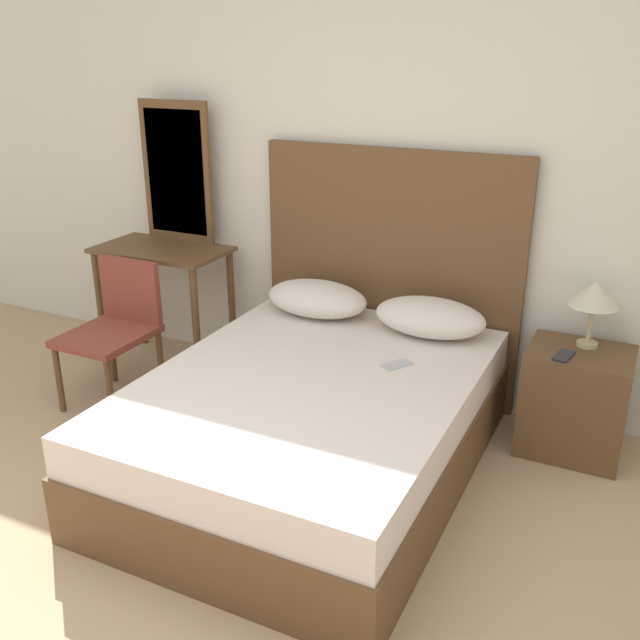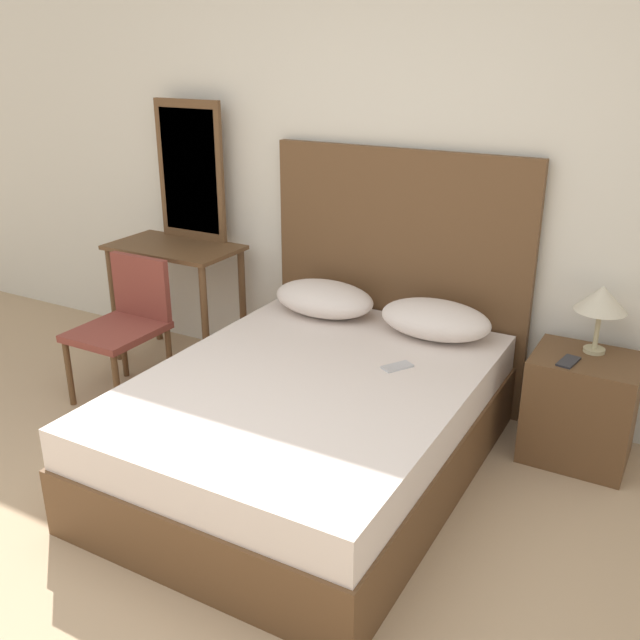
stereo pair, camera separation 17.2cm
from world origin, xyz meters
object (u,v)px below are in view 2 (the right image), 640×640
object	(u,v)px
bed	(310,425)
vanity_desk	(176,270)
phone_on_bed	(397,367)
phone_on_nightstand	(568,361)
nightstand	(580,408)
chair	(126,319)
table_lamp	(602,300)

from	to	relation	value
bed	vanity_desk	size ratio (longest dim) A/B	2.40
phone_on_bed	phone_on_nightstand	xyz separation A→B (m)	(0.72, 0.37, 0.04)
nightstand	chair	world-z (taller)	chair
bed	phone_on_nightstand	size ratio (longest dim) A/B	12.25
phone_on_bed	table_lamp	world-z (taller)	table_lamp
bed	chair	bearing A→B (deg)	171.04
vanity_desk	table_lamp	bearing A→B (deg)	2.99
phone_on_bed	phone_on_nightstand	distance (m)	0.81
table_lamp	phone_on_nightstand	xyz separation A→B (m)	(-0.08, -0.19, -0.26)
table_lamp	vanity_desk	distance (m)	2.52
table_lamp	bed	bearing A→B (deg)	-142.88
bed	phone_on_bed	world-z (taller)	phone_on_bed
table_lamp	phone_on_nightstand	distance (m)	0.33
table_lamp	vanity_desk	bearing A→B (deg)	-177.01
bed	vanity_desk	bearing A→B (deg)	152.80
nightstand	phone_on_nightstand	size ratio (longest dim) A/B	3.44
phone_on_nightstand	table_lamp	bearing A→B (deg)	65.95
bed	chair	world-z (taller)	chair
nightstand	vanity_desk	size ratio (longest dim) A/B	0.67
bed	phone_on_bed	size ratio (longest dim) A/B	11.87
phone_on_bed	vanity_desk	distance (m)	1.76
vanity_desk	chair	size ratio (longest dim) A/B	1.01
phone_on_bed	nightstand	xyz separation A→B (m)	(0.79, 0.47, -0.24)
chair	bed	bearing A→B (deg)	-8.96
vanity_desk	chair	distance (m)	0.53
phone_on_nightstand	vanity_desk	distance (m)	2.43
phone_on_bed	table_lamp	xyz separation A→B (m)	(0.80, 0.56, 0.30)
phone_on_bed	vanity_desk	bearing A→B (deg)	166.04
phone_on_nightstand	chair	bearing A→B (deg)	-169.45
table_lamp	chair	world-z (taller)	table_lamp
nightstand	vanity_desk	world-z (taller)	vanity_desk
nightstand	chair	size ratio (longest dim) A/B	0.68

